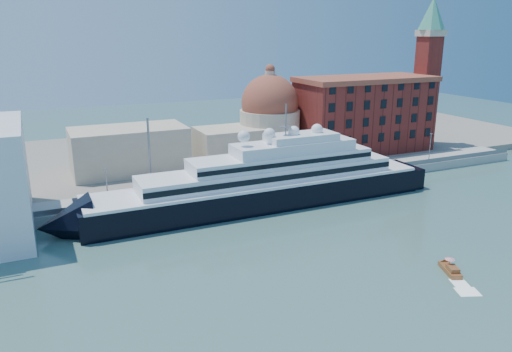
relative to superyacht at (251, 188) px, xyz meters
name	(u,v)px	position (x,y,z in m)	size (l,w,h in m)	color
ground	(299,246)	(-0.25, -23.00, -4.67)	(400.00, 400.00, 0.00)	#355B55
quay	(232,189)	(-0.25, 11.00, -3.42)	(180.00, 10.00, 2.50)	gray
land	(184,154)	(-0.25, 52.00, -3.67)	(260.00, 72.00, 2.00)	slate
quay_fence	(239,187)	(-0.25, 6.50, -1.57)	(180.00, 0.10, 1.20)	slate
superyacht	(251,188)	(0.00, 0.00, 0.00)	(90.60, 12.56, 27.08)	black
service_barge	(107,228)	(-32.12, -0.97, -3.97)	(11.42, 6.08, 2.45)	white
water_taxi	(450,269)	(17.27, -43.00, -4.03)	(3.79, 5.90, 2.66)	brown
warehouse	(364,114)	(51.75, 29.00, 9.12)	(43.00, 19.00, 23.25)	maroon
campanile	(428,63)	(75.75, 29.00, 24.08)	(8.40, 8.40, 47.00)	maroon
church	(221,131)	(6.14, 34.72, 6.24)	(66.00, 18.00, 25.50)	beige
lamp_posts	(183,162)	(-12.92, 9.27, 5.17)	(120.80, 2.40, 18.00)	slate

